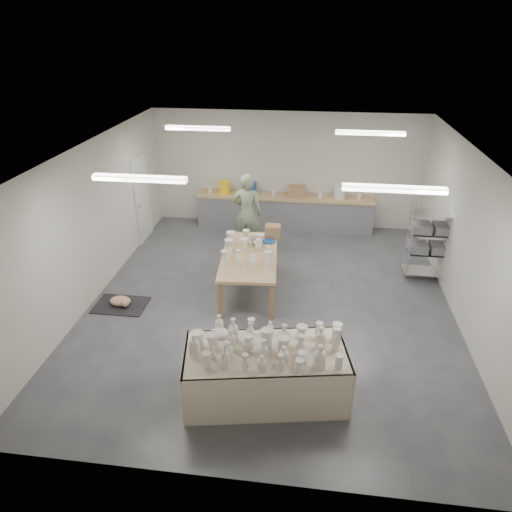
# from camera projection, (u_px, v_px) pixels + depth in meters

# --- Properties ---
(room) EXTENTS (8.00, 8.02, 3.00)m
(room) POSITION_uv_depth(u_px,v_px,m) (267.00, 203.00, 8.22)
(room) COLOR #424449
(room) RESTS_ON ground
(back_counter) EXTENTS (4.60, 0.60, 1.24)m
(back_counter) POSITION_uv_depth(u_px,v_px,m) (284.00, 211.00, 12.10)
(back_counter) COLOR tan
(back_counter) RESTS_ON ground
(wire_shelf) EXTENTS (0.88, 0.48, 1.80)m
(wire_shelf) POSITION_uv_depth(u_px,v_px,m) (430.00, 239.00, 9.52)
(wire_shelf) COLOR silver
(wire_shelf) RESTS_ON ground
(drying_table) EXTENTS (2.48, 1.50, 1.19)m
(drying_table) POSITION_uv_depth(u_px,v_px,m) (266.00, 371.00, 6.61)
(drying_table) COLOR olive
(drying_table) RESTS_ON ground
(work_table) EXTENTS (1.25, 2.26, 1.18)m
(work_table) POSITION_uv_depth(u_px,v_px,m) (251.00, 252.00, 9.18)
(work_table) COLOR tan
(work_table) RESTS_ON ground
(rug) EXTENTS (1.00, 0.70, 0.02)m
(rug) POSITION_uv_depth(u_px,v_px,m) (121.00, 305.00, 8.95)
(rug) COLOR black
(rug) RESTS_ON ground
(cat) EXTENTS (0.47, 0.38, 0.18)m
(cat) POSITION_uv_depth(u_px,v_px,m) (121.00, 301.00, 8.89)
(cat) COLOR white
(cat) RESTS_ON rug
(potter) EXTENTS (0.71, 0.48, 1.92)m
(potter) POSITION_uv_depth(u_px,v_px,m) (247.00, 213.00, 10.68)
(potter) COLOR gray
(potter) RESTS_ON ground
(red_stool) EXTENTS (0.46, 0.46, 0.32)m
(red_stool) POSITION_uv_depth(u_px,v_px,m) (249.00, 234.00, 11.23)
(red_stool) COLOR #A91820
(red_stool) RESTS_ON ground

